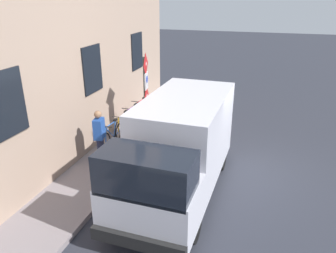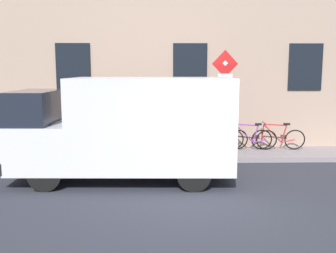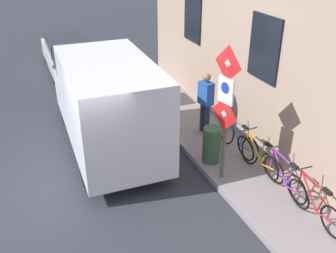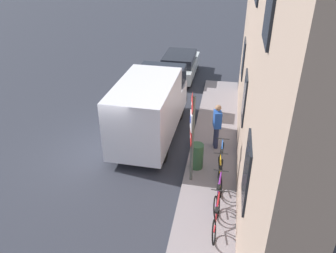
{
  "view_description": "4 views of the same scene",
  "coord_description": "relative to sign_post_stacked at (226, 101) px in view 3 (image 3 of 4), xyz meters",
  "views": [
    {
      "loc": [
        -0.69,
        9.16,
        5.01
      ],
      "look_at": [
        1.94,
        0.74,
        1.41
      ],
      "focal_mm": 34.85,
      "sensor_mm": 36.0,
      "label": 1
    },
    {
      "loc": [
        -8.08,
        1.01,
        2.7
      ],
      "look_at": [
        2.45,
        0.76,
        1.16
      ],
      "focal_mm": 42.01,
      "sensor_mm": 36.0,
      "label": 2
    },
    {
      "loc": [
        -0.69,
        -7.12,
        5.24
      ],
      "look_at": [
        2.35,
        0.13,
        1.15
      ],
      "focal_mm": 40.99,
      "sensor_mm": 36.0,
      "label": 3
    },
    {
      "loc": [
        4.13,
        -9.63,
        7.09
      ],
      "look_at": [
        2.31,
        0.22,
        1.4
      ],
      "focal_mm": 36.36,
      "sensor_mm": 36.0,
      "label": 4
    }
  ],
  "objects": [
    {
      "name": "ground_plane",
      "position": [
        -3.22,
        0.88,
        -2.05
      ],
      "size": [
        80.0,
        80.0,
        0.0
      ],
      "primitive_type": "plane",
      "color": "#2A2C35"
    },
    {
      "name": "sidewalk_slab",
      "position": [
        0.65,
        0.88,
        -1.98
      ],
      "size": [
        1.71,
        15.64,
        0.14
      ],
      "primitive_type": "cube",
      "color": "gray",
      "rests_on": "ground_plane"
    },
    {
      "name": "sign_post_stacked",
      "position": [
        0.0,
        0.0,
        0.0
      ],
      "size": [
        0.19,
        0.55,
        2.98
      ],
      "color": "#474C47",
      "rests_on": "sidewalk_slab"
    },
    {
      "name": "delivery_van",
      "position": [
        -1.91,
        2.66,
        -0.72
      ],
      "size": [
        2.14,
        5.38,
        2.5
      ],
      "rotation": [
        0.0,
        0.0,
        1.54
      ],
      "color": "silver",
      "rests_on": "ground_plane"
    },
    {
      "name": "parked_hatchback",
      "position": [
        -1.75,
        9.28,
        -1.32
      ],
      "size": [
        1.8,
        4.02,
        1.38
      ],
      "rotation": [
        0.0,
        0.0,
        1.56
      ],
      "color": "#B6BEBF",
      "rests_on": "ground_plane"
    },
    {
      "name": "bicycle_red",
      "position": [
        0.96,
        -1.91,
        -1.54
      ],
      "size": [
        0.46,
        1.71,
        0.89
      ],
      "rotation": [
        0.0,
        0.0,
        1.52
      ],
      "color": "black",
      "rests_on": "sidewalk_slab"
    },
    {
      "name": "bicycle_purple",
      "position": [
        0.96,
        -1.0,
        -1.54
      ],
      "size": [
        0.46,
        1.72,
        0.89
      ],
      "rotation": [
        0.0,
        0.0,
        1.51
      ],
      "color": "black",
      "rests_on": "sidewalk_slab"
    },
    {
      "name": "bicycle_orange",
      "position": [
        0.96,
        -0.09,
        -1.54
      ],
      "size": [
        0.46,
        1.72,
        0.89
      ],
      "rotation": [
        0.0,
        0.0,
        1.63
      ],
      "color": "black",
      "rests_on": "sidewalk_slab"
    },
    {
      "name": "bicycle_blue",
      "position": [
        0.96,
        0.82,
        -1.54
      ],
      "size": [
        0.46,
        1.71,
        0.89
      ],
      "rotation": [
        0.0,
        0.0,
        1.58
      ],
      "color": "black",
      "rests_on": "sidewalk_slab"
    },
    {
      "name": "pedestrian",
      "position": [
        0.71,
        2.13,
        -0.98
      ],
      "size": [
        0.34,
        0.44,
        1.72
      ],
      "rotation": [
        0.0,
        0.0,
        3.35
      ],
      "color": "#262B47",
      "rests_on": "sidewalk_slab"
    },
    {
      "name": "litter_bin",
      "position": [
        0.15,
        0.71,
        -1.46
      ],
      "size": [
        0.44,
        0.44,
        0.9
      ],
      "primitive_type": "cylinder",
      "color": "#2D5133",
      "rests_on": "sidewalk_slab"
    }
  ]
}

